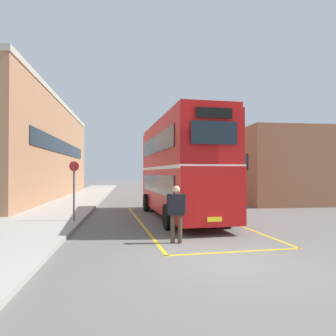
{
  "coord_description": "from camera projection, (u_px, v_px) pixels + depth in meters",
  "views": [
    {
      "loc": [
        -2.46,
        -7.76,
        2.22
      ],
      "look_at": [
        -0.12,
        11.01,
        2.51
      ],
      "focal_mm": 33.88,
      "sensor_mm": 36.0,
      "label": 1
    }
  ],
  "objects": [
    {
      "name": "depot_building_right",
      "position": [
        272.0,
        167.0,
        26.44
      ],
      "size": [
        7.93,
        12.58,
        5.38
      ],
      "color": "#9E6647",
      "rests_on": "ground"
    },
    {
      "name": "pedestrian_boarding",
      "position": [
        176.0,
        209.0,
        10.01
      ],
      "size": [
        0.6,
        0.28,
        1.81
      ],
      "color": "#473828",
      "rests_on": "ground"
    },
    {
      "name": "ground_plane",
      "position": [
        164.0,
        204.0,
        22.25
      ],
      "size": [
        135.6,
        135.6,
        0.0
      ],
      "primitive_type": "plane",
      "color": "#66605B"
    },
    {
      "name": "sidewalk_left",
      "position": [
        75.0,
        201.0,
        23.83
      ],
      "size": [
        4.0,
        57.6,
        0.14
      ],
      "primitive_type": "cube",
      "color": "#A39E93",
      "rests_on": "ground"
    },
    {
      "name": "brick_building_left",
      "position": [
        22.0,
        150.0,
        27.25
      ],
      "size": [
        7.1,
        25.69,
        8.37
      ],
      "color": "#AD7A56",
      "rests_on": "ground"
    },
    {
      "name": "bay_marking_yellow",
      "position": [
        188.0,
        224.0,
        13.75
      ],
      "size": [
        5.08,
        12.08,
        0.01
      ],
      "color": "gold",
      "rests_on": "ground"
    },
    {
      "name": "double_decker_bus",
      "position": [
        180.0,
        167.0,
        15.61
      ],
      "size": [
        3.33,
        9.91,
        4.75
      ],
      "color": "black",
      "rests_on": "ground"
    },
    {
      "name": "single_deck_bus",
      "position": [
        192.0,
        179.0,
        32.29
      ],
      "size": [
        3.53,
        8.28,
        3.02
      ],
      "color": "black",
      "rests_on": "ground"
    },
    {
      "name": "bus_stop_sign",
      "position": [
        74.0,
        185.0,
        13.83
      ],
      "size": [
        0.43,
        0.14,
        2.59
      ],
      "color": "#4C4C51",
      "rests_on": "sidewalk_left"
    }
  ]
}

